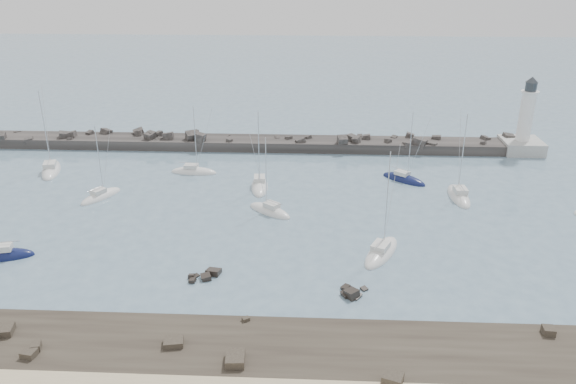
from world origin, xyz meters
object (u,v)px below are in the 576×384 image
object	(u,v)px
sailboat_4	(194,172)
sailboat_9	(459,197)
sailboat_7	(381,253)
sailboat_6	(260,186)
sailboat_3	(101,197)
sailboat_2	(1,256)
lighthouse	(523,136)
sailboat_5	(270,211)
sailboat_8	(404,180)
sailboat_1	(51,171)

from	to	relation	value
sailboat_4	sailboat_9	xyz separation A→B (m)	(41.83, -8.42, 0.02)
sailboat_9	sailboat_7	bearing A→B (deg)	-126.92
sailboat_6	sailboat_3	bearing A→B (deg)	-167.59
sailboat_7	sailboat_9	world-z (taller)	sailboat_7
sailboat_3	sailboat_9	world-z (taller)	sailboat_9
sailboat_7	sailboat_2	bearing A→B (deg)	-176.13
sailboat_4	sailboat_9	bearing A→B (deg)	-11.38
sailboat_2	sailboat_3	distance (m)	19.27
lighthouse	sailboat_4	xyz separation A→B (m)	(-58.17, -13.74, -2.96)
sailboat_5	sailboat_6	distance (m)	9.47
sailboat_3	sailboat_6	bearing A→B (deg)	12.41
lighthouse	sailboat_9	distance (m)	27.69
sailboat_6	sailboat_8	world-z (taller)	sailboat_6
sailboat_3	sailboat_5	distance (m)	26.06
lighthouse	sailboat_2	world-z (taller)	lighthouse
sailboat_3	sailboat_6	size ratio (longest dim) A/B	0.88
sailboat_1	sailboat_9	xyz separation A→B (m)	(65.92, -7.95, 0.00)
sailboat_6	sailboat_4	bearing A→B (deg)	153.53
sailboat_4	sailboat_8	distance (m)	34.62
sailboat_5	sailboat_8	world-z (taller)	sailboat_8
sailboat_4	sailboat_5	world-z (taller)	sailboat_4
lighthouse	sailboat_7	xyz separation A→B (m)	(-29.77, -40.03, -2.96)
sailboat_3	sailboat_9	distance (m)	53.71
sailboat_3	sailboat_4	xyz separation A→B (m)	(11.82, 10.94, 0.00)
sailboat_1	sailboat_5	xyz separation A→B (m)	(38.02, -14.49, -0.01)
sailboat_1	sailboat_9	size ratio (longest dim) A/B	1.07
sailboat_6	sailboat_7	world-z (taller)	sailboat_7
sailboat_2	sailboat_6	xyz separation A→B (m)	(29.01, 23.60, -0.01)
sailboat_2	sailboat_5	size ratio (longest dim) A/B	1.05
sailboat_1	sailboat_5	size ratio (longest dim) A/B	1.24
sailboat_4	sailboat_7	xyz separation A→B (m)	(28.40, -26.29, 0.00)
sailboat_9	sailboat_4	bearing A→B (deg)	168.62
lighthouse	sailboat_9	xyz separation A→B (m)	(-16.35, -22.16, -2.94)
sailboat_1	sailboat_9	world-z (taller)	sailboat_1
sailboat_2	lighthouse	bearing A→B (deg)	29.71
sailboat_7	lighthouse	bearing A→B (deg)	53.36
sailboat_1	sailboat_8	bearing A→B (deg)	-1.26
sailboat_1	sailboat_6	world-z (taller)	sailboat_1
sailboat_4	sailboat_6	size ratio (longest dim) A/B	0.92
sailboat_5	sailboat_3	bearing A→B (deg)	171.12
sailboat_1	sailboat_6	size ratio (longest dim) A/B	1.10
sailboat_3	sailboat_4	bearing A→B (deg)	42.77
sailboat_7	sailboat_8	size ratio (longest dim) A/B	1.13
sailboat_8	sailboat_9	distance (m)	9.84
lighthouse	sailboat_3	distance (m)	74.28
sailboat_5	sailboat_9	size ratio (longest dim) A/B	0.86
sailboat_7	sailboat_1	bearing A→B (deg)	153.81
sailboat_5	sailboat_7	size ratio (longest dim) A/B	0.85
sailboat_6	sailboat_9	distance (m)	30.33
sailboat_5	sailboat_9	xyz separation A→B (m)	(27.90, 6.54, 0.01)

